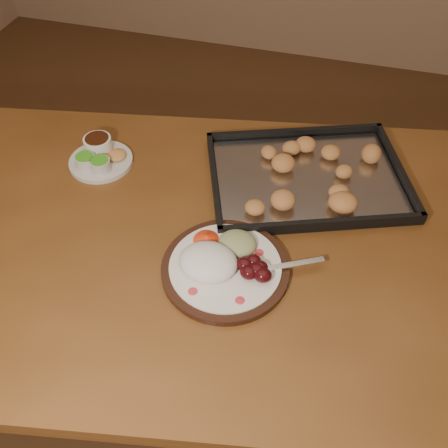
% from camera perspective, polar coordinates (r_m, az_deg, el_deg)
% --- Properties ---
extents(ground, '(4.00, 4.00, 0.00)m').
position_cam_1_polar(ground, '(1.89, -2.17, -10.25)').
color(ground, '#56301D').
rests_on(ground, ground).
extents(dining_table, '(1.64, 1.16, 0.75)m').
position_cam_1_polar(dining_table, '(1.20, -3.20, -4.38)').
color(dining_table, brown).
rests_on(dining_table, ground).
extents(dinner_plate, '(0.34, 0.27, 0.06)m').
position_cam_1_polar(dinner_plate, '(1.05, -0.12, -4.56)').
color(dinner_plate, black).
rests_on(dinner_plate, dining_table).
extents(condiment_saucer, '(0.16, 0.16, 0.06)m').
position_cam_1_polar(condiment_saucer, '(1.34, -14.08, 7.51)').
color(condiment_saucer, beige).
rests_on(condiment_saucer, dining_table).
extents(baking_tray, '(0.57, 0.50, 0.05)m').
position_cam_1_polar(baking_tray, '(1.27, 9.43, 5.50)').
color(baking_tray, black).
rests_on(baking_tray, dining_table).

